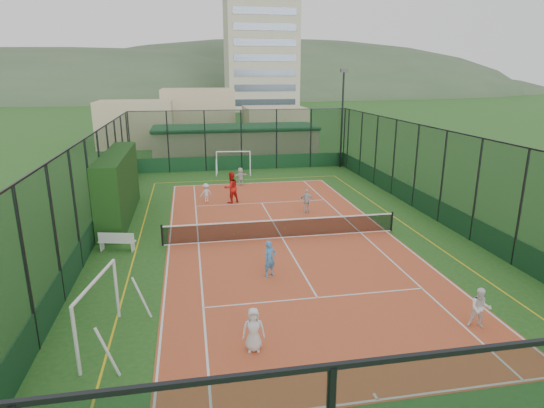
{
  "coord_description": "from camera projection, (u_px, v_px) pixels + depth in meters",
  "views": [
    {
      "loc": [
        -4.32,
        -20.79,
        7.86
      ],
      "look_at": [
        -0.14,
        1.98,
        1.2
      ],
      "focal_mm": 30.0,
      "sensor_mm": 36.0,
      "label": 1
    }
  ],
  "objects": [
    {
      "name": "tennis_balls",
      "position": [
        266.0,
        230.0,
        23.61
      ],
      "size": [
        4.79,
        1.55,
        0.07
      ],
      "color": "#CCE033",
      "rests_on": "court_slab"
    },
    {
      "name": "child_near_left",
      "position": [
        253.0,
        329.0,
        13.22
      ],
      "size": [
        0.69,
        0.48,
        1.35
      ],
      "primitive_type": "imported",
      "rotation": [
        0.0,
        0.0,
        -0.08
      ],
      "color": "white",
      "rests_on": "court_slab"
    },
    {
      "name": "futsal_goal_far",
      "position": [
        233.0,
        163.0,
        36.87
      ],
      "size": [
        2.88,
        1.14,
        1.81
      ],
      "primitive_type": null,
      "rotation": [
        0.0,
        0.0,
        -0.12
      ],
      "color": "white",
      "rests_on": "ground"
    },
    {
      "name": "ground",
      "position": [
        282.0,
        238.0,
        22.58
      ],
      "size": [
        300.0,
        300.0,
        0.0
      ],
      "primitive_type": "plane",
      "color": "#1F551D",
      "rests_on": "ground"
    },
    {
      "name": "distant_hills",
      "position": [
        199.0,
        96.0,
        164.37
      ],
      "size": [
        200.0,
        60.0,
        24.0
      ],
      "primitive_type": null,
      "color": "#384C33",
      "rests_on": "ground"
    },
    {
      "name": "perimeter_fence",
      "position": [
        282.0,
        189.0,
        21.88
      ],
      "size": [
        18.12,
        34.12,
        5.0
      ],
      "primitive_type": null,
      "color": "black",
      "rests_on": "ground"
    },
    {
      "name": "hedge_left",
      "position": [
        118.0,
        186.0,
        25.19
      ],
      "size": [
        1.27,
        8.48,
        3.71
      ],
      "primitive_type": "cube",
      "color": "black",
      "rests_on": "ground"
    },
    {
      "name": "floodlight_ne",
      "position": [
        342.0,
        119.0,
        38.62
      ],
      "size": [
        0.6,
        0.26,
        8.25
      ],
      "primitive_type": null,
      "color": "black",
      "rests_on": "ground"
    },
    {
      "name": "tennis_net",
      "position": [
        282.0,
        228.0,
        22.43
      ],
      "size": [
        11.67,
        0.12,
        1.06
      ],
      "primitive_type": null,
      "color": "black",
      "rests_on": "ground"
    },
    {
      "name": "child_far_left",
      "position": [
        206.0,
        193.0,
        28.64
      ],
      "size": [
        0.9,
        0.72,
        1.22
      ],
      "primitive_type": "imported",
      "rotation": [
        0.0,
        0.0,
        3.53
      ],
      "color": "silver",
      "rests_on": "court_slab"
    },
    {
      "name": "apartment_tower",
      "position": [
        260.0,
        39.0,
        98.03
      ],
      "size": [
        15.0,
        12.0,
        30.0
      ],
      "primitive_type": "cube",
      "color": "beige",
      "rests_on": "ground"
    },
    {
      "name": "coach",
      "position": [
        231.0,
        188.0,
        28.43
      ],
      "size": [
        1.18,
        1.08,
        1.97
      ],
      "primitive_type": "imported",
      "rotation": [
        0.0,
        0.0,
        3.58
      ],
      "color": "red",
      "rests_on": "court_slab"
    },
    {
      "name": "clubhouse",
      "position": [
        235.0,
        143.0,
        42.94
      ],
      "size": [
        15.2,
        7.2,
        3.15
      ],
      "primitive_type": null,
      "color": "tan",
      "rests_on": "ground"
    },
    {
      "name": "white_bench",
      "position": [
        117.0,
        241.0,
        20.85
      ],
      "size": [
        1.73,
        0.85,
        0.94
      ],
      "primitive_type": null,
      "rotation": [
        0.0,
        0.0,
        -0.25
      ],
      "color": "white",
      "rests_on": "ground"
    },
    {
      "name": "child_far_back",
      "position": [
        240.0,
        176.0,
        33.05
      ],
      "size": [
        1.27,
        0.79,
        1.31
      ],
      "primitive_type": "imported",
      "rotation": [
        0.0,
        0.0,
        3.5
      ],
      "color": "silver",
      "rests_on": "court_slab"
    },
    {
      "name": "child_far_right",
      "position": [
        307.0,
        201.0,
        26.49
      ],
      "size": [
        0.89,
        0.54,
        1.42
      ],
      "primitive_type": "imported",
      "rotation": [
        0.0,
        0.0,
        2.89
      ],
      "color": "silver",
      "rests_on": "court_slab"
    },
    {
      "name": "child_near_right",
      "position": [
        480.0,
        308.0,
        14.43
      ],
      "size": [
        0.81,
        0.74,
        1.35
      ],
      "primitive_type": "imported",
      "rotation": [
        0.0,
        0.0,
        -0.44
      ],
      "color": "white",
      "rests_on": "court_slab"
    },
    {
      "name": "court_slab",
      "position": [
        282.0,
        238.0,
        22.57
      ],
      "size": [
        11.17,
        23.97,
        0.01
      ],
      "primitive_type": "cube",
      "color": "#AF4E27",
      "rests_on": "ground"
    },
    {
      "name": "child_near_mid",
      "position": [
        270.0,
        259.0,
        18.11
      ],
      "size": [
        0.65,
        0.58,
        1.49
      ],
      "primitive_type": "imported",
      "rotation": [
        0.0,
        0.0,
        0.53
      ],
      "color": "#4486C1",
      "rests_on": "court_slab"
    },
    {
      "name": "futsal_goal_near",
      "position": [
        98.0,
        312.0,
        13.5
      ],
      "size": [
        3.29,
        1.54,
        2.05
      ],
      "primitive_type": null,
      "rotation": [
        0.0,
        0.0,
        1.37
      ],
      "color": "white",
      "rests_on": "ground"
    }
  ]
}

